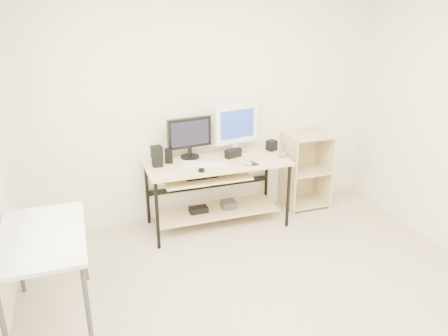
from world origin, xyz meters
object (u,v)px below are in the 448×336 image
at_px(desk, 215,180).
at_px(white_imac, 237,125).
at_px(side_table, 43,244).
at_px(black_monitor, 189,135).
at_px(audio_controller, 169,156).
at_px(shelf_unit, 305,169).

distance_m(desk, white_imac, 0.64).
xyz_separation_m(side_table, black_monitor, (1.44, 1.25, 0.33)).
bearing_deg(white_imac, audio_controller, 176.16).
bearing_deg(shelf_unit, side_table, -156.67).
relative_size(desk, audio_controller, 9.29).
relative_size(desk, shelf_unit, 1.67).
height_order(side_table, audio_controller, audio_controller).
distance_m(shelf_unit, white_imac, 1.06).
relative_size(black_monitor, white_imac, 0.87).
distance_m(side_table, shelf_unit, 3.09).
bearing_deg(white_imac, side_table, -157.37).
bearing_deg(side_table, desk, 32.65).
bearing_deg(side_table, black_monitor, 40.89).
distance_m(desk, side_table, 1.97).
bearing_deg(desk, shelf_unit, 7.77).
xyz_separation_m(white_imac, audio_controller, (-0.77, -0.08, -0.24)).
bearing_deg(black_monitor, audio_controller, -168.60).
relative_size(side_table, shelf_unit, 1.11).
height_order(shelf_unit, black_monitor, black_monitor).
height_order(side_table, black_monitor, black_monitor).
distance_m(desk, audio_controller, 0.56).
bearing_deg(black_monitor, shelf_unit, -8.64).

